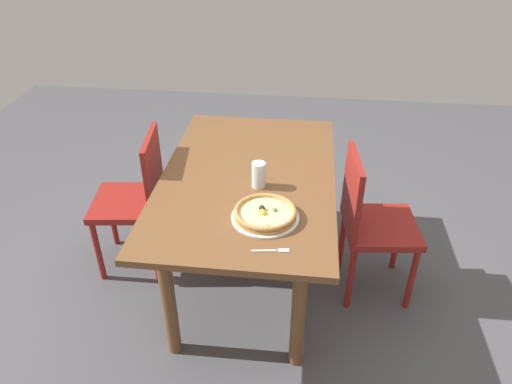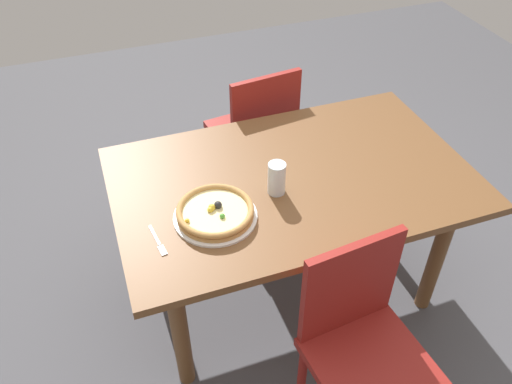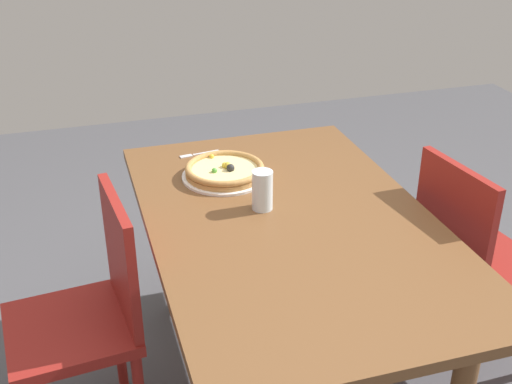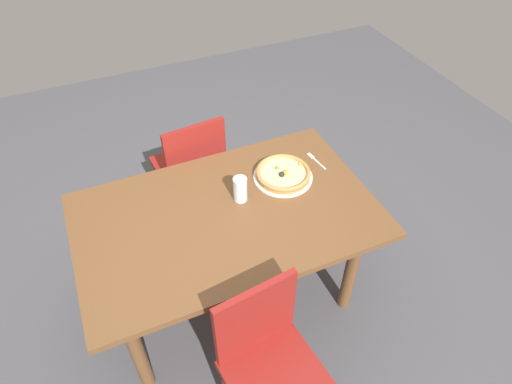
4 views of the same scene
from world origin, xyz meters
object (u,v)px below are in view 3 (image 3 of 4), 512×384
(chair_near, at_px, (472,259))
(fork, at_px, (196,154))
(dining_table, at_px, (291,244))
(pizza, at_px, (225,170))
(chair_far, at_px, (90,314))
(plate, at_px, (225,176))
(drinking_glass, at_px, (262,190))

(chair_near, xyz_separation_m, fork, (0.68, 0.87, 0.24))
(dining_table, relative_size, pizza, 5.04)
(chair_far, height_order, fork, chair_far)
(chair_far, xyz_separation_m, pizza, (0.37, -0.55, 0.27))
(dining_table, height_order, pizza, pizza)
(pizza, bearing_deg, chair_far, 123.92)
(plate, xyz_separation_m, drinking_glass, (-0.27, -0.06, 0.06))
(fork, bearing_deg, pizza, 96.63)
(chair_far, relative_size, fork, 5.37)
(pizza, relative_size, fork, 1.79)
(dining_table, height_order, chair_far, chair_far)
(pizza, xyz_separation_m, drinking_glass, (-0.27, -0.06, 0.04))
(chair_far, height_order, plate, chair_far)
(pizza, bearing_deg, fork, 14.58)
(plate, bearing_deg, chair_near, -118.90)
(chair_near, relative_size, drinking_glass, 6.38)
(plate, height_order, drinking_glass, drinking_glass)
(chair_far, distance_m, drinking_glass, 0.69)
(dining_table, bearing_deg, plate, 19.26)
(pizza, bearing_deg, drinking_glass, -167.20)
(fork, bearing_deg, plate, 96.61)
(dining_table, relative_size, plate, 4.64)
(pizza, xyz_separation_m, fork, (0.23, 0.06, -0.03))
(chair_near, height_order, drinking_glass, chair_near)
(chair_near, relative_size, plate, 2.76)
(pizza, height_order, fork, pizza)
(chair_near, distance_m, chair_far, 1.37)
(dining_table, distance_m, drinking_glass, 0.21)
(chair_near, bearing_deg, fork, -135.10)
(dining_table, height_order, plate, plate)
(plate, relative_size, drinking_glass, 2.31)
(chair_far, bearing_deg, dining_table, -96.25)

